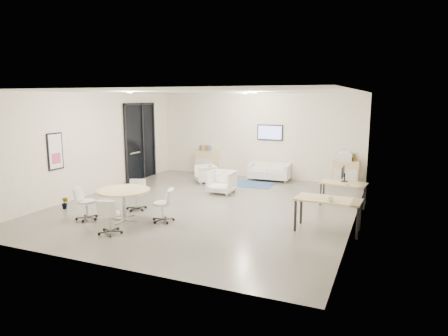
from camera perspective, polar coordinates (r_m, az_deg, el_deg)
name	(u,v)px	position (r m, az deg, el deg)	size (l,w,h in m)	color
room_shell	(207,150)	(11.15, -2.42, 2.60)	(9.60, 10.60, 4.80)	#5A5752
glass_door	(140,139)	(15.30, -11.86, 4.04)	(0.09, 1.90, 2.85)	black
artwork	(55,151)	(12.18, -22.98, 2.19)	(0.05, 0.54, 1.04)	black
wall_tv	(270,132)	(15.11, 6.59, 5.06)	(0.98, 0.06, 0.58)	black
ceiling_spots	(213,93)	(11.90, -1.62, 10.70)	(3.14, 4.14, 0.03)	#FFEAC6
sideboard_left	(206,163)	(15.99, -2.53, 0.78)	(0.84, 0.44, 0.95)	#DCC385
sideboard_right	(345,173)	(14.55, 16.95, -0.71)	(0.88, 0.43, 0.88)	#DCC385
books	(205,148)	(15.92, -2.67, 2.87)	(0.49, 0.14, 0.22)	red
printer	(344,156)	(14.47, 16.79, 1.67)	(0.54, 0.47, 0.35)	white
loveseat	(269,172)	(14.95, 6.51, -0.57)	(1.53, 0.80, 0.56)	white
blue_rug	(250,184)	(14.22, 3.72, -2.31)	(1.61, 1.07, 0.01)	navy
armchair_left	(206,173)	(14.45, -2.66, -0.71)	(0.68, 0.64, 0.70)	white
armchair_right	(222,181)	(12.81, -0.35, -1.85)	(0.79, 0.74, 0.81)	white
desk_rear	(344,185)	(11.85, 16.71, -2.33)	(1.32, 0.76, 0.66)	#DCC385
desk_front	(328,202)	(9.45, 14.67, -4.72)	(1.50, 0.82, 0.76)	#DCC385
monitor	(343,173)	(11.94, 16.67, -0.75)	(0.20, 0.50, 0.44)	black
round_table	(124,193)	(10.21, -14.14, -3.46)	(1.30, 1.30, 0.79)	#DCC385
meeting_chairs	(124,205)	(10.29, -14.07, -5.08)	(2.59, 2.59, 0.82)	white
plant_cabinet	(354,158)	(14.44, 18.10, 1.40)	(0.28, 0.31, 0.24)	#3F7F3F
plant_floor	(65,206)	(11.91, -21.74, -5.10)	(0.19, 0.34, 0.15)	#3F7F3F
cup	(331,199)	(9.19, 15.03, -4.28)	(0.12, 0.09, 0.12)	white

